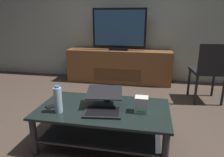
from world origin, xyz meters
The scene contains 12 objects.
ground_plane centered at (0.00, 0.00, 0.00)m, with size 7.68×7.68×0.00m, color #4C3D33.
back_wall centered at (0.00, 2.34, 1.40)m, with size 6.40×0.12×2.80m, color #A8B2A8.
coffee_table centered at (0.02, -0.07, 0.27)m, with size 1.27×0.70×0.39m.
media_cabinet centered at (-0.16, 2.02, 0.32)m, with size 1.99×0.47×0.63m.
television centered at (-0.16, 2.00, 1.00)m, with size 1.00×0.20×0.76m.
dining_chair centered at (1.29, 1.24, 0.51)m, with size 0.48×0.48×0.89m.
laptop centered at (0.03, -0.12, 0.45)m, with size 0.39×0.45×0.18m.
router_box centered at (0.38, -0.09, 0.46)m, with size 0.12×0.11×0.15m.
water_bottle_near centered at (-0.37, -0.24, 0.51)m, with size 0.07×0.07×0.26m.
cell_phone centered at (-0.47, -0.13, 0.39)m, with size 0.07×0.14×0.01m, color black.
tv_remote centered at (0.05, 0.15, 0.40)m, with size 0.04×0.16×0.02m, color #2D2D30.
soundbar_remote centered at (-0.11, 0.18, 0.40)m, with size 0.04×0.16×0.02m, color black.
Camera 1 is at (0.45, -1.85, 1.23)m, focal length 32.87 mm.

